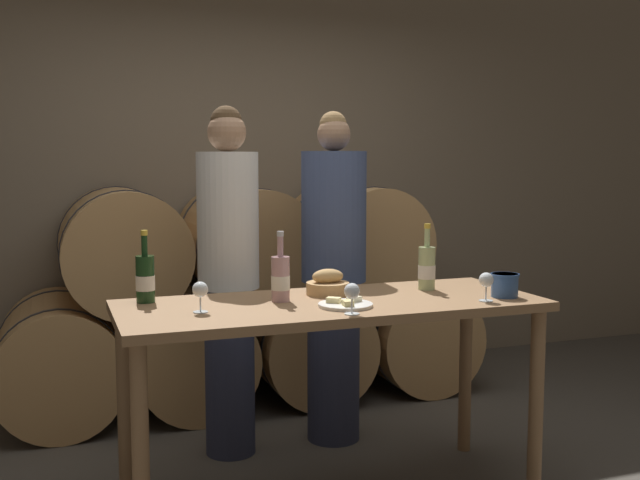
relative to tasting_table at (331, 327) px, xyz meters
name	(u,v)px	position (x,y,z in m)	size (l,w,h in m)	color
stone_wall_back	(222,145)	(0.00, 2.11, 0.82)	(10.00, 0.12, 3.20)	#7F705B
barrel_stack	(245,301)	(0.00, 1.52, -0.16)	(2.92, 0.94, 1.34)	tan
tasting_table	(331,327)	(0.00, 0.00, 0.00)	(1.82, 0.71, 0.89)	olive
person_left	(229,277)	(-0.29, 0.68, 0.13)	(0.31, 0.31, 1.76)	#2D334C
person_right	(334,275)	(0.27, 0.68, 0.11)	(0.34, 0.34, 1.75)	#2D334C
wine_bottle_red	(145,278)	(-0.76, 0.24, 0.22)	(0.08, 0.08, 0.31)	#193819
wine_bottle_white	(427,268)	(0.52, 0.11, 0.22)	(0.08, 0.08, 0.31)	#ADBC7F
wine_bottle_rose	(281,278)	(-0.21, 0.07, 0.21)	(0.08, 0.08, 0.30)	#BC8E93
blue_crock	(505,284)	(0.76, -0.17, 0.17)	(0.13, 0.13, 0.10)	#335693
bread_basket	(328,285)	(0.04, 0.15, 0.16)	(0.19, 0.19, 0.12)	tan
cheese_plate	(345,304)	(0.01, -0.14, 0.12)	(0.23, 0.23, 0.04)	white
wine_glass_far_left	(200,291)	(-0.58, -0.05, 0.20)	(0.06, 0.06, 0.12)	white
wine_glass_left	(352,292)	(-0.02, -0.29, 0.20)	(0.06, 0.06, 0.12)	white
wine_glass_center	(486,281)	(0.62, -0.23, 0.20)	(0.06, 0.06, 0.12)	white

